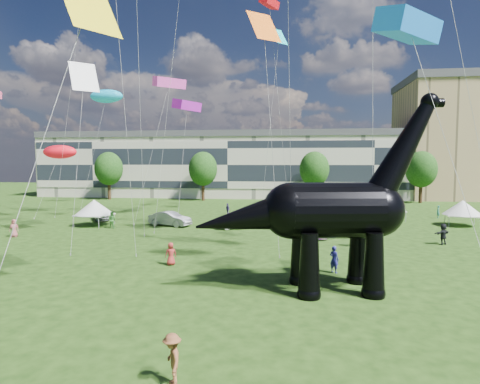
# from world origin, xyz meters

# --- Properties ---
(ground) EXTENTS (220.00, 220.00, 0.00)m
(ground) POSITION_xyz_m (0.00, 0.00, 0.00)
(ground) COLOR #16330C
(ground) RESTS_ON ground
(terrace_row) EXTENTS (78.00, 11.00, 12.00)m
(terrace_row) POSITION_xyz_m (-8.00, 62.00, 6.00)
(terrace_row) COLOR beige
(terrace_row) RESTS_ON ground
(apartment_block) EXTENTS (28.00, 18.00, 22.00)m
(apartment_block) POSITION_xyz_m (40.00, 65.00, 11.00)
(apartment_block) COLOR tan
(apartment_block) RESTS_ON ground
(tree_far_left) EXTENTS (5.20, 5.20, 9.44)m
(tree_far_left) POSITION_xyz_m (-30.00, 53.00, 6.29)
(tree_far_left) COLOR #382314
(tree_far_left) RESTS_ON ground
(tree_mid_left) EXTENTS (5.20, 5.20, 9.44)m
(tree_mid_left) POSITION_xyz_m (-12.00, 53.00, 6.29)
(tree_mid_left) COLOR #382314
(tree_mid_left) RESTS_ON ground
(tree_mid_right) EXTENTS (5.20, 5.20, 9.44)m
(tree_mid_right) POSITION_xyz_m (8.00, 53.00, 6.29)
(tree_mid_right) COLOR #382314
(tree_mid_right) RESTS_ON ground
(tree_far_right) EXTENTS (5.20, 5.20, 9.44)m
(tree_far_right) POSITION_xyz_m (26.00, 53.00, 6.29)
(tree_far_right) COLOR #382314
(tree_far_right) RESTS_ON ground
(dinosaur_sculpture) EXTENTS (13.68, 4.63, 11.14)m
(dinosaur_sculpture) POSITION_xyz_m (5.42, 3.28, 4.20)
(dinosaur_sculpture) COLOR black
(dinosaur_sculpture) RESTS_ON ground
(car_silver) EXTENTS (3.45, 4.12, 1.33)m
(car_silver) POSITION_xyz_m (-18.98, 26.90, 0.66)
(car_silver) COLOR #A6A7AB
(car_silver) RESTS_ON ground
(car_grey) EXTENTS (5.06, 3.09, 1.58)m
(car_grey) POSITION_xyz_m (-9.45, 23.78, 0.79)
(car_grey) COLOR gray
(car_grey) RESTS_ON ground
(car_white) EXTENTS (5.66, 3.95, 1.43)m
(car_white) POSITION_xyz_m (-1.42, 23.31, 0.72)
(car_white) COLOR white
(car_white) RESTS_ON ground
(car_dark) EXTENTS (2.41, 4.80, 1.34)m
(car_dark) POSITION_xyz_m (6.28, 19.41, 0.67)
(car_dark) COLOR #595960
(car_dark) RESTS_ON ground
(gazebo_near) EXTENTS (4.73, 4.73, 2.85)m
(gazebo_near) POSITION_xyz_m (15.40, 31.05, 2.00)
(gazebo_near) COLOR white
(gazebo_near) RESTS_ON ground
(gazebo_far) EXTENTS (4.85, 4.85, 2.83)m
(gazebo_far) POSITION_xyz_m (22.51, 27.72, 1.99)
(gazebo_far) COLOR white
(gazebo_far) RESTS_ON ground
(gazebo_left) EXTENTS (4.63, 4.63, 2.88)m
(gazebo_left) POSITION_xyz_m (-17.80, 23.00, 2.03)
(gazebo_left) COLOR silver
(gazebo_left) RESTS_ON ground
(visitors) EXTENTS (44.92, 41.72, 1.81)m
(visitors) POSITION_xyz_m (1.52, 14.48, 0.85)
(visitors) COLOR brown
(visitors) RESTS_ON ground
(kites) EXTENTS (62.55, 49.67, 26.53)m
(kites) POSITION_xyz_m (-10.70, 24.73, 20.17)
(kites) COLOR red
(kites) RESTS_ON ground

